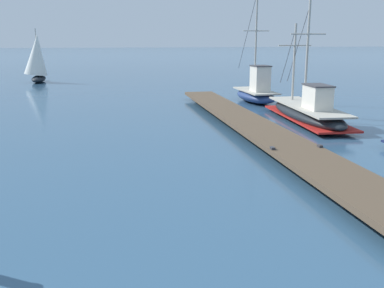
# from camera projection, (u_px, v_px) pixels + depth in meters

# --- Properties ---
(floating_dock) EXTENTS (2.15, 22.91, 0.53)m
(floating_dock) POSITION_uv_depth(u_px,v_px,m) (252.00, 125.00, 18.53)
(floating_dock) COLOR brown
(floating_dock) RESTS_ON ground
(fishing_boat_0) EXTENTS (2.41, 7.85, 5.63)m
(fishing_boat_0) POSITION_uv_depth(u_px,v_px,m) (308.00, 111.00, 20.98)
(fishing_boat_0) COLOR black
(fishing_boat_0) RESTS_ON ground
(fishing_boat_2) EXTENTS (1.88, 5.90, 6.97)m
(fishing_boat_2) POSITION_uv_depth(u_px,v_px,m) (256.00, 92.00, 27.53)
(fishing_boat_2) COLOR navy
(fishing_boat_2) RESTS_ON ground
(distant_sailboat) EXTENTS (2.39, 4.00, 4.72)m
(distant_sailboat) POSITION_uv_depth(u_px,v_px,m) (37.00, 59.00, 39.75)
(distant_sailboat) COLOR black
(distant_sailboat) RESTS_ON ground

